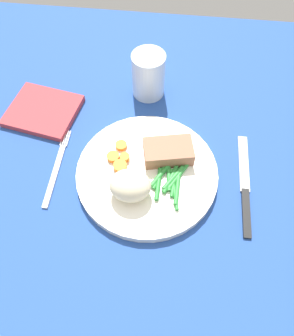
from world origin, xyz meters
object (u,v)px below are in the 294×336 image
object	(u,v)px
water_glass	(148,77)
napkin	(43,111)
meat_portion	(168,150)
knife	(245,186)
fork	(57,167)
dinner_plate	(147,173)

from	to	relation	value
water_glass	napkin	size ratio (longest dim) A/B	0.70
meat_portion	knife	xyz separation A→B (cm)	(14.12, -4.26, -2.86)
fork	napkin	distance (cm)	13.94
meat_portion	water_glass	size ratio (longest dim) A/B	0.91
meat_portion	fork	bearing A→B (deg)	-168.10
meat_portion	napkin	world-z (taller)	meat_portion
knife	meat_portion	bearing A→B (deg)	161.31
knife	napkin	xyz separation A→B (cm)	(-40.22, 12.59, 0.44)
meat_portion	napkin	xyz separation A→B (cm)	(-26.10, 8.33, -2.42)
fork	meat_portion	bearing A→B (deg)	15.24
knife	water_glass	xyz separation A→B (cm)	(-19.56, 20.88, 3.91)
dinner_plate	fork	size ratio (longest dim) A/B	1.52
dinner_plate	water_glass	bearing A→B (deg)	95.64
knife	water_glass	distance (cm)	28.88
fork	knife	world-z (taller)	knife
meat_portion	napkin	size ratio (longest dim) A/B	0.64
meat_portion	water_glass	distance (cm)	17.52
knife	water_glass	world-z (taller)	water_glass
meat_portion	knife	world-z (taller)	meat_portion
fork	knife	xyz separation A→B (cm)	(34.19, -0.03, -0.00)
meat_portion	fork	world-z (taller)	meat_portion
dinner_plate	fork	xyz separation A→B (cm)	(-16.66, -0.26, -0.60)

